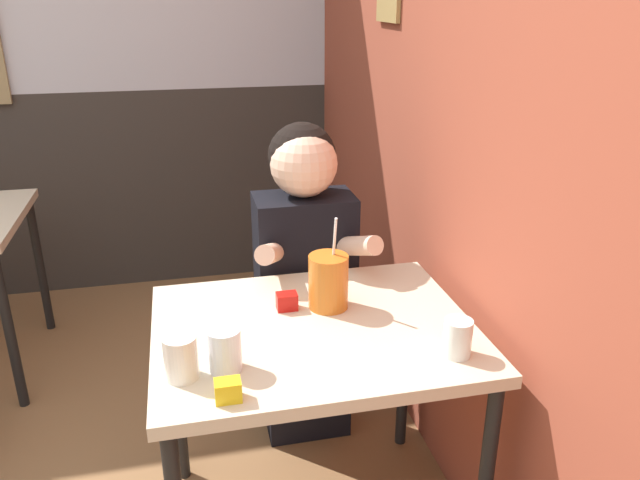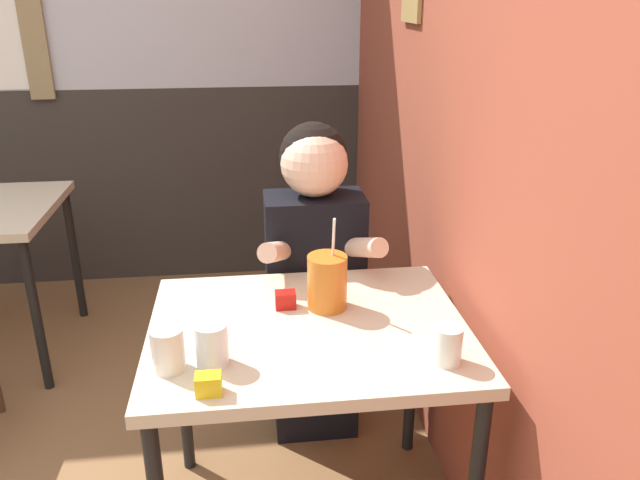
% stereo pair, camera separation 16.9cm
% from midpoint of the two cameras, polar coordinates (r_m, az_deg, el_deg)
% --- Properties ---
extents(brick_wall_right, '(0.08, 4.35, 2.70)m').
position_cam_midpoint_polar(brick_wall_right, '(2.42, 5.68, 16.19)').
color(brick_wall_right, brown).
rests_on(brick_wall_right, ground_plane).
extents(back_wall, '(5.80, 0.09, 2.70)m').
position_cam_midpoint_polar(back_wall, '(3.56, -25.07, 16.24)').
color(back_wall, silver).
rests_on(back_wall, ground_plane).
extents(main_table, '(0.88, 0.70, 0.72)m').
position_cam_midpoint_polar(main_table, '(1.78, -3.34, -10.06)').
color(main_table, beige).
rests_on(main_table, ground_plane).
extents(person_seated, '(0.42, 0.42, 1.19)m').
position_cam_midpoint_polar(person_seated, '(2.21, -3.60, -3.27)').
color(person_seated, black).
rests_on(person_seated, ground_plane).
extents(cocktail_pitcher, '(0.12, 0.12, 0.28)m').
position_cam_midpoint_polar(cocktail_pitcher, '(1.80, -1.92, -3.88)').
color(cocktail_pitcher, '#C6661E').
rests_on(cocktail_pitcher, main_table).
extents(glass_near_pitcher, '(0.08, 0.08, 0.11)m').
position_cam_midpoint_polar(glass_near_pitcher, '(1.56, -11.87, -9.86)').
color(glass_near_pitcher, silver).
rests_on(glass_near_pitcher, main_table).
extents(glass_center, '(0.07, 0.07, 0.10)m').
position_cam_midpoint_polar(glass_center, '(1.61, 9.51, -8.88)').
color(glass_center, silver).
rests_on(glass_center, main_table).
extents(glass_far_side, '(0.08, 0.08, 0.11)m').
position_cam_midpoint_polar(glass_far_side, '(1.55, -15.73, -10.38)').
color(glass_far_side, silver).
rests_on(glass_far_side, main_table).
extents(condiment_ketchup, '(0.06, 0.04, 0.05)m').
position_cam_midpoint_polar(condiment_ketchup, '(1.82, -5.72, -5.66)').
color(condiment_ketchup, '#B7140F').
rests_on(condiment_ketchup, main_table).
extents(condiment_mustard, '(0.06, 0.04, 0.05)m').
position_cam_midpoint_polar(condiment_mustard, '(1.47, -11.78, -13.41)').
color(condiment_mustard, yellow).
rests_on(condiment_mustard, main_table).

